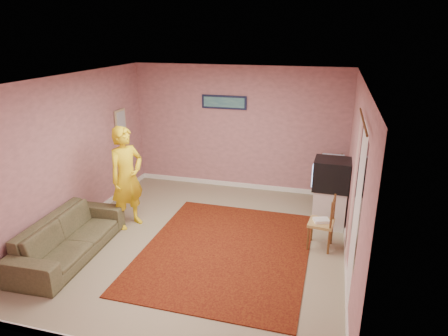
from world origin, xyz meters
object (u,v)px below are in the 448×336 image
(chair_b, at_px, (322,217))
(person, at_px, (127,178))
(tv_cabinet, at_px, (329,207))
(crt_tv, at_px, (332,174))
(chair_a, at_px, (332,174))
(sofa, at_px, (69,237))

(chair_b, xyz_separation_m, person, (-3.25, -0.10, 0.36))
(tv_cabinet, height_order, crt_tv, crt_tv)
(chair_b, bearing_deg, person, -81.87)
(crt_tv, bearing_deg, chair_a, 91.45)
(crt_tv, height_order, sofa, crt_tv)
(sofa, bearing_deg, person, -21.86)
(tv_cabinet, relative_size, chair_a, 1.32)
(chair_b, height_order, person, person)
(crt_tv, height_order, chair_a, crt_tv)
(chair_a, bearing_deg, tv_cabinet, -96.87)
(tv_cabinet, distance_m, chair_a, 1.07)
(crt_tv, distance_m, chair_b, 0.92)
(chair_b, bearing_deg, crt_tv, 179.49)
(chair_b, relative_size, person, 0.26)
(crt_tv, distance_m, person, 3.47)
(crt_tv, xyz_separation_m, person, (-3.34, -0.91, -0.06))
(crt_tv, bearing_deg, tv_cabinet, 0.00)
(tv_cabinet, relative_size, chair_b, 1.47)
(tv_cabinet, bearing_deg, chair_a, 89.72)
(tv_cabinet, xyz_separation_m, sofa, (-3.75, -2.05, -0.04))
(crt_tv, bearing_deg, chair_b, -94.77)
(chair_a, relative_size, sofa, 0.25)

